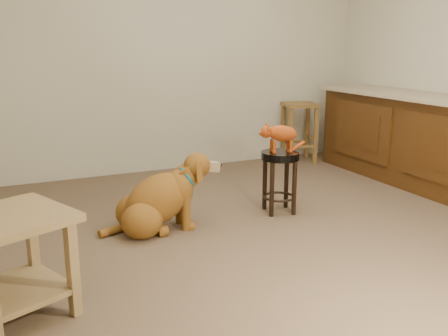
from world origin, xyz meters
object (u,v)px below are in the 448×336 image
padded_stool (280,170)px  tabby_kitten (280,134)px  golden_retriever (159,201)px  side_table (12,250)px  wood_stool (299,131)px

padded_stool → tabby_kitten: tabby_kitten is taller
golden_retriever → tabby_kitten: tabby_kitten is taller
padded_stool → side_table: (-2.17, -0.90, 0.00)m
wood_stool → side_table: bearing=-143.9°
wood_stool → side_table: 4.19m
tabby_kitten → wood_stool: bearing=63.9°
side_table → tabby_kitten: size_ratio=1.63×
golden_retriever → tabby_kitten: 1.17m
padded_stool → wood_stool: wood_stool is taller
padded_stool → wood_stool: size_ratio=0.74×
padded_stool → golden_retriever: 1.10m
padded_stool → wood_stool: bearing=52.2°
side_table → golden_retriever: 1.43m
padded_stool → tabby_kitten: size_ratio=1.19×
side_table → golden_retriever: golden_retriever is taller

